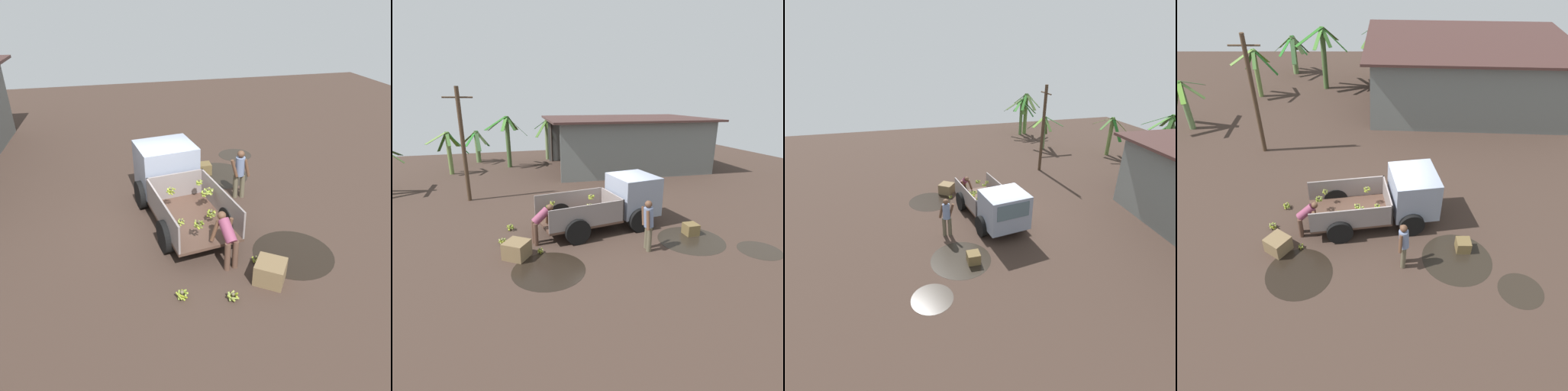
% 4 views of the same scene
% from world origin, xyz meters
% --- Properties ---
extents(ground, '(36.00, 36.00, 0.00)m').
position_xyz_m(ground, '(0.00, 0.00, 0.00)').
color(ground, '#3B2C24').
extents(mud_patch_0, '(2.19, 2.19, 0.01)m').
position_xyz_m(mud_patch_0, '(2.19, -2.29, 0.00)').
color(mud_patch_0, black).
rests_on(mud_patch_0, ground).
extents(mud_patch_1, '(1.31, 1.31, 0.01)m').
position_xyz_m(mud_patch_1, '(3.83, -3.52, 0.00)').
color(mud_patch_1, black).
rests_on(mud_patch_1, ground).
extents(mud_patch_2, '(2.04, 2.04, 0.01)m').
position_xyz_m(mud_patch_2, '(-2.69, -2.87, 0.00)').
color(mud_patch_2, black).
rests_on(mud_patch_2, ground).
extents(cargo_truck, '(4.49, 2.46, 1.83)m').
position_xyz_m(cargo_truck, '(0.46, -0.32, 0.97)').
color(cargo_truck, '#4B3429').
rests_on(cargo_truck, ground).
extents(utility_pole, '(1.22, 0.18, 5.04)m').
position_xyz_m(utility_pole, '(-5.29, 4.21, 2.59)').
color(utility_pole, '#433122').
rests_on(utility_pole, ground).
extents(banana_palm_0, '(2.33, 2.16, 2.63)m').
position_xyz_m(banana_palm_0, '(-6.80, 10.09, 1.43)').
color(banana_palm_0, olive).
rests_on(banana_palm_0, ground).
extents(banana_palm_1, '(2.52, 2.40, 3.39)m').
position_xyz_m(banana_palm_1, '(-13.70, 6.63, 1.85)').
color(banana_palm_1, olive).
rests_on(banana_palm_1, ground).
extents(banana_palm_2, '(2.08, 2.74, 2.99)m').
position_xyz_m(banana_palm_2, '(-13.56, 6.16, 1.72)').
color(banana_palm_2, '#50763C').
rests_on(banana_palm_2, ground).
extents(banana_palm_3, '(1.97, 2.45, 2.40)m').
position_xyz_m(banana_palm_3, '(-9.30, 6.28, 1.29)').
color(banana_palm_3, '#5E7A48').
rests_on(banana_palm_3, ground).
extents(banana_palm_4, '(2.79, 2.62, 3.45)m').
position_xyz_m(banana_palm_4, '(-3.21, 11.25, 1.90)').
color(banana_palm_4, '#456031').
rests_on(banana_palm_4, ground).
extents(banana_palm_6, '(2.11, 2.31, 2.32)m').
position_xyz_m(banana_palm_6, '(-5.38, 13.64, 1.26)').
color(banana_palm_6, '#628048').
rests_on(banana_palm_6, ground).
extents(person_foreground_visitor, '(0.37, 0.65, 1.62)m').
position_xyz_m(person_foreground_visitor, '(0.45, -2.50, 0.90)').
color(person_foreground_visitor, brown).
rests_on(person_foreground_visitor, ground).
extents(person_worker_loading, '(0.75, 0.62, 1.29)m').
position_xyz_m(person_worker_loading, '(-2.65, -1.12, 0.76)').
color(person_worker_loading, brown).
rests_on(person_worker_loading, ground).
extents(banana_bunch_on_ground_0, '(0.28, 0.28, 0.23)m').
position_xyz_m(banana_bunch_on_ground_0, '(-3.60, 0.19, 0.13)').
color(banana_bunch_on_ground_0, brown).
rests_on(banana_bunch_on_ground_0, ground).
extents(banana_bunch_on_ground_1, '(0.19, 0.19, 0.17)m').
position_xyz_m(banana_bunch_on_ground_1, '(-2.79, -1.82, 0.09)').
color(banana_bunch_on_ground_1, brown).
rests_on(banana_bunch_on_ground_1, ground).
extents(banana_bunch_on_ground_2, '(0.27, 0.27, 0.20)m').
position_xyz_m(banana_bunch_on_ground_2, '(-3.89, -0.87, 0.11)').
color(banana_bunch_on_ground_2, brown).
rests_on(banana_bunch_on_ground_2, ground).
extents(wooden_crate_0, '(0.92, 0.92, 0.51)m').
position_xyz_m(wooden_crate_0, '(-3.48, -1.89, 0.26)').
color(wooden_crate_0, brown).
rests_on(wooden_crate_0, ground).
extents(wooden_crate_1, '(0.45, 0.45, 0.39)m').
position_xyz_m(wooden_crate_1, '(2.44, -1.88, 0.20)').
color(wooden_crate_1, brown).
rests_on(wooden_crate_1, ground).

